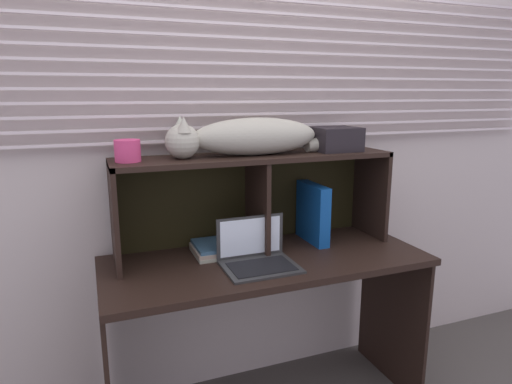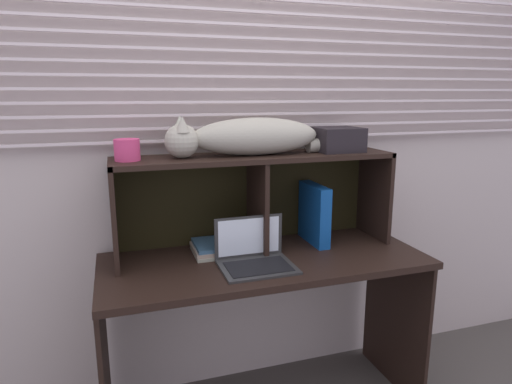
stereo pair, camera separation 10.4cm
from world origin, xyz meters
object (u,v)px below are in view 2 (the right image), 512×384
(cat, at_px, (250,137))
(small_basket, at_px, (127,150))
(book_stack, at_px, (212,248))
(laptop, at_px, (255,257))
(storage_box, at_px, (337,139))
(binder_upright, at_px, (314,214))

(cat, xyz_separation_m, small_basket, (-0.52, 0.00, -0.04))
(book_stack, distance_m, small_basket, 0.57)
(cat, bearing_deg, small_basket, 180.00)
(cat, bearing_deg, laptop, -101.36)
(book_stack, height_order, storage_box, storage_box)
(cat, distance_m, book_stack, 0.53)
(binder_upright, bearing_deg, cat, 180.00)
(cat, xyz_separation_m, storage_box, (0.43, 0.00, -0.02))
(book_stack, bearing_deg, small_basket, -179.83)
(laptop, bearing_deg, book_stack, 125.90)
(cat, distance_m, small_basket, 0.52)
(laptop, distance_m, book_stack, 0.24)
(cat, bearing_deg, binder_upright, 0.00)
(binder_upright, distance_m, book_stack, 0.52)
(book_stack, xyz_separation_m, small_basket, (-0.34, -0.00, 0.46))
(binder_upright, bearing_deg, small_basket, 180.00)
(binder_upright, xyz_separation_m, storage_box, (0.11, 0.00, 0.35))
(small_basket, bearing_deg, book_stack, 0.17)
(cat, relative_size, book_stack, 4.46)
(cat, xyz_separation_m, laptop, (-0.04, -0.19, -0.48))
(binder_upright, distance_m, small_basket, 0.91)
(laptop, relative_size, binder_upright, 1.07)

